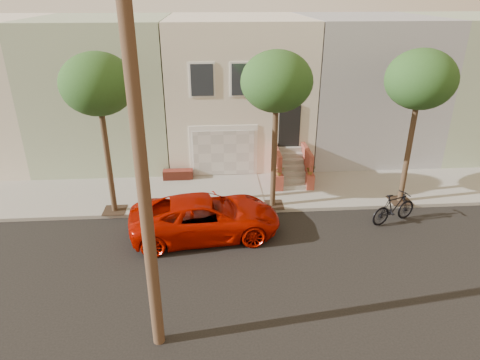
{
  "coord_description": "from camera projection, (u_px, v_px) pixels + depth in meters",
  "views": [
    {
      "loc": [
        -1.49,
        -11.71,
        8.43
      ],
      "look_at": [
        -0.43,
        3.0,
        1.75
      ],
      "focal_mm": 31.72,
      "sensor_mm": 36.0,
      "label": 1
    }
  ],
  "objects": [
    {
      "name": "pickup_truck",
      "position": [
        206.0,
        217.0,
        15.6
      ],
      "size": [
        5.72,
        3.09,
        1.53
      ],
      "primitive_type": "imported",
      "rotation": [
        0.0,
        0.0,
        1.67
      ],
      "color": "#A70D00",
      "rests_on": "ground"
    },
    {
      "name": "tree_mid",
      "position": [
        277.0,
        83.0,
        15.66
      ],
      "size": [
        2.7,
        2.57,
        6.3
      ],
      "color": "#2D2116",
      "rests_on": "sidewalk"
    },
    {
      "name": "motorcycle",
      "position": [
        394.0,
        208.0,
        16.51
      ],
      "size": [
        2.17,
        1.32,
        1.26
      ],
      "primitive_type": "imported",
      "rotation": [
        0.0,
        0.0,
        1.95
      ],
      "color": "black",
      "rests_on": "ground"
    },
    {
      "name": "house_row",
      "position": [
        237.0,
        86.0,
        22.88
      ],
      "size": [
        33.1,
        11.7,
        7.0
      ],
      "color": "beige",
      "rests_on": "sidewalk"
    },
    {
      "name": "tree_left",
      "position": [
        98.0,
        85.0,
        15.23
      ],
      "size": [
        2.7,
        2.57,
        6.3
      ],
      "color": "#2D2116",
      "rests_on": "sidewalk"
    },
    {
      "name": "sidewalk",
      "position": [
        246.0,
        192.0,
        19.05
      ],
      "size": [
        40.0,
        3.7,
        0.15
      ],
      "primitive_type": "cube",
      "color": "gray",
      "rests_on": "ground"
    },
    {
      "name": "ground",
      "position": [
        259.0,
        264.0,
        14.22
      ],
      "size": [
        90.0,
        90.0,
        0.0
      ],
      "primitive_type": "plane",
      "color": "black",
      "rests_on": "ground"
    },
    {
      "name": "tree_right",
      "position": [
        421.0,
        80.0,
        16.02
      ],
      "size": [
        2.7,
        2.57,
        6.3
      ],
      "color": "#2D2116",
      "rests_on": "sidewalk"
    }
  ]
}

